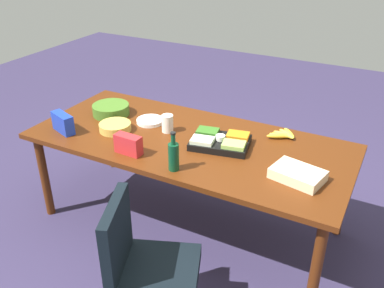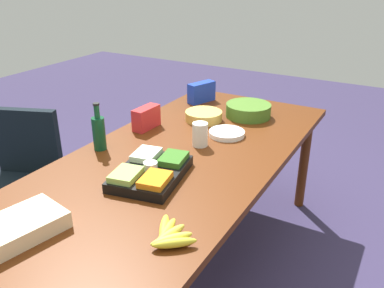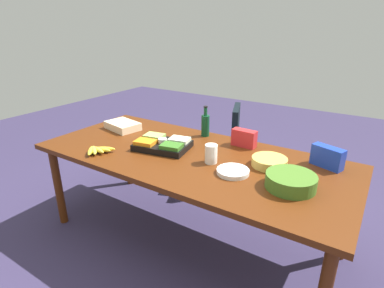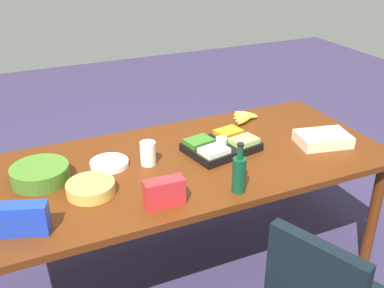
# 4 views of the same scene
# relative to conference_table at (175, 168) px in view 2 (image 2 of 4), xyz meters

# --- Properties ---
(ground_plane) EXTENTS (10.00, 10.00, 0.00)m
(ground_plane) POSITION_rel_conference_table_xyz_m (0.00, 0.00, -0.72)
(ground_plane) COLOR #352D4E
(conference_table) EXTENTS (2.43, 1.07, 0.79)m
(conference_table) POSITION_rel_conference_table_xyz_m (0.00, 0.00, 0.00)
(conference_table) COLOR #53250C
(conference_table) RESTS_ON ground
(office_chair) EXTENTS (0.62, 0.62, 0.92)m
(office_chair) POSITION_rel_conference_table_xyz_m (-0.27, 1.01, -0.36)
(office_chair) COLOR gray
(office_chair) RESTS_ON ground
(sheet_cake) EXTENTS (0.36, 0.28, 0.07)m
(sheet_cake) POSITION_rel_conference_table_xyz_m (-0.88, 0.16, 0.10)
(sheet_cake) COLOR beige
(sheet_cake) RESTS_ON conference_table
(veggie_tray) EXTENTS (0.47, 0.37, 0.09)m
(veggie_tray) POSITION_rel_conference_table_xyz_m (-0.25, -0.02, 0.10)
(veggie_tray) COLOR black
(veggie_tray) RESTS_ON conference_table
(salad_bowl) EXTENTS (0.36, 0.36, 0.09)m
(salad_bowl) POSITION_rel_conference_table_xyz_m (0.80, -0.10, 0.11)
(salad_bowl) COLOR #447022
(salad_bowl) RESTS_ON conference_table
(chip_bag_blue) EXTENTS (0.23, 0.15, 0.15)m
(chip_bag_blue) POSITION_rel_conference_table_xyz_m (0.93, 0.34, 0.14)
(chip_bag_blue) COLOR #1B3ABD
(chip_bag_blue) RESTS_ON conference_table
(chip_bag_red) EXTENTS (0.20, 0.09, 0.14)m
(chip_bag_red) POSITION_rel_conference_table_xyz_m (0.28, 0.39, 0.14)
(chip_bag_red) COLOR red
(chip_bag_red) RESTS_ON conference_table
(wine_bottle) EXTENTS (0.09, 0.09, 0.28)m
(wine_bottle) POSITION_rel_conference_table_xyz_m (-0.12, 0.43, 0.17)
(wine_bottle) COLOR #0F4226
(wine_bottle) RESTS_ON conference_table
(mayo_jar) EXTENTS (0.09, 0.09, 0.14)m
(mayo_jar) POSITION_rel_conference_table_xyz_m (0.21, -0.04, 0.14)
(mayo_jar) COLOR white
(mayo_jar) RESTS_ON conference_table
(chip_bowl) EXTENTS (0.31, 0.31, 0.06)m
(chip_bowl) POSITION_rel_conference_table_xyz_m (0.58, 0.13, 0.10)
(chip_bowl) COLOR gold
(chip_bowl) RESTS_ON conference_table
(paper_plate_stack) EXTENTS (0.25, 0.25, 0.03)m
(paper_plate_stack) POSITION_rel_conference_table_xyz_m (0.42, -0.12, 0.08)
(paper_plate_stack) COLOR white
(paper_plate_stack) RESTS_ON conference_table
(banana_bunch) EXTENTS (0.22, 0.22, 0.04)m
(banana_bunch) POSITION_rel_conference_table_xyz_m (-0.62, -0.37, 0.09)
(banana_bunch) COLOR yellow
(banana_bunch) RESTS_ON conference_table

